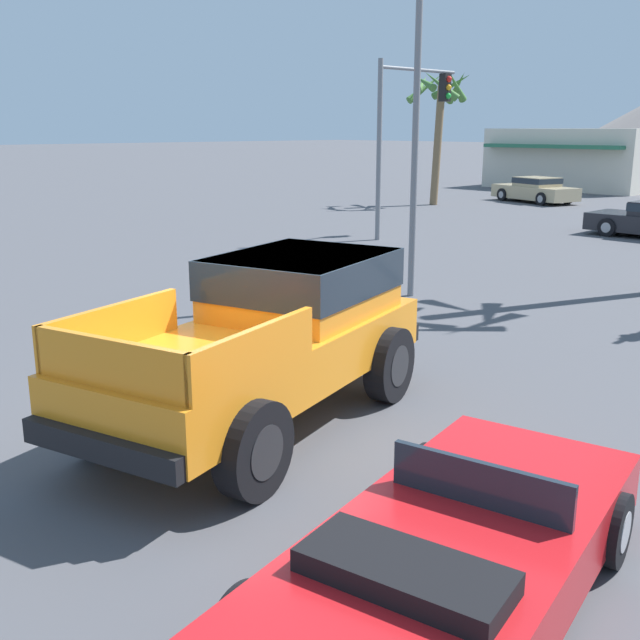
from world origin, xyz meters
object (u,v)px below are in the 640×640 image
at_px(street_lamp_post, 417,80).
at_px(palm_tree_short, 440,104).
at_px(red_convertible_car, 450,563).
at_px(parked_car_tan, 535,190).
at_px(traffic_light_crosswalk, 410,115).
at_px(orange_pickup_truck, 275,329).

bearing_deg(street_lamp_post, palm_tree_short, 126.49).
distance_m(red_convertible_car, parked_car_tan, 33.12).
distance_m(traffic_light_crosswalk, palm_tree_short, 10.82).
bearing_deg(parked_car_tan, red_convertible_car, -135.10).
bearing_deg(orange_pickup_truck, palm_tree_short, 107.22).
xyz_separation_m(orange_pickup_truck, traffic_light_crosswalk, (-9.39, 13.64, 2.77)).
bearing_deg(orange_pickup_truck, parked_car_tan, 98.36).
bearing_deg(palm_tree_short, red_convertible_car, -51.81).
bearing_deg(traffic_light_crosswalk, street_lamp_post, -139.28).
bearing_deg(red_convertible_car, palm_tree_short, 115.57).
distance_m(red_convertible_car, traffic_light_crosswalk, 20.55).
bearing_deg(palm_tree_short, orange_pickup_truck, -56.13).
bearing_deg(orange_pickup_truck, traffic_light_crosswalk, 107.90).
height_order(red_convertible_car, street_lamp_post, street_lamp_post).
bearing_deg(traffic_light_crosswalk, parked_car_tan, 13.55).
xyz_separation_m(parked_car_tan, traffic_light_crosswalk, (3.23, -13.42, 3.28)).
xyz_separation_m(traffic_light_crosswalk, palm_tree_short, (-5.85, 9.08, 0.69)).
xyz_separation_m(red_convertible_car, palm_tree_short, (-19.16, 24.35, 4.16)).
relative_size(red_convertible_car, palm_tree_short, 0.76).
bearing_deg(street_lamp_post, orange_pickup_truck, -63.33).
bearing_deg(red_convertible_car, parked_car_tan, 107.33).
bearing_deg(palm_tree_short, parked_car_tan, 58.93).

